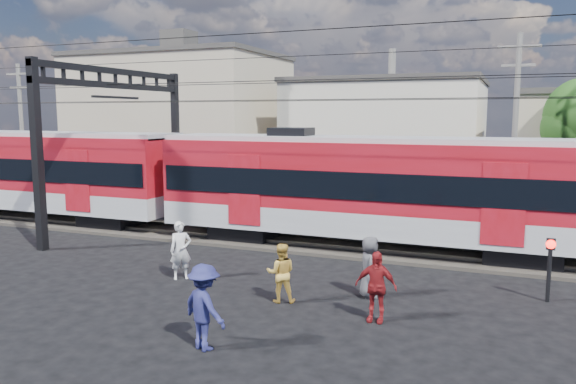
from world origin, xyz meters
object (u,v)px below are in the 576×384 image
object	(u,v)px
commuter_train	(379,186)
pedestrian_c	(204,307)
pedestrian_a	(181,250)
crossing_signal	(550,258)

from	to	relation	value
commuter_train	pedestrian_c	size ratio (longest dim) A/B	27.08
commuter_train	pedestrian_a	bearing A→B (deg)	-129.68
pedestrian_c	crossing_signal	xyz separation A→B (m)	(6.96, 6.08, 0.27)
pedestrian_c	crossing_signal	bearing A→B (deg)	-116.52
crossing_signal	commuter_train	bearing A→B (deg)	144.71
commuter_train	pedestrian_c	xyz separation A→B (m)	(-1.45, -9.98, -1.47)
pedestrian_a	crossing_signal	world-z (taller)	pedestrian_a
commuter_train	pedestrian_c	bearing A→B (deg)	-98.25
commuter_train	pedestrian_c	world-z (taller)	commuter_train
pedestrian_a	pedestrian_c	bearing A→B (deg)	-92.78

